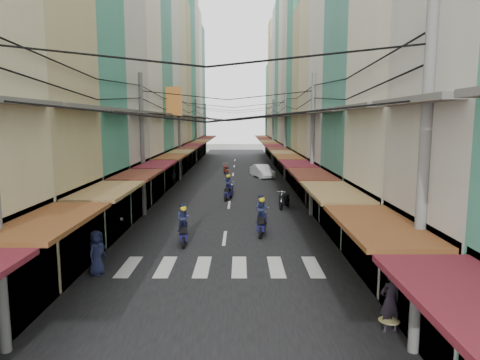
{
  "coord_description": "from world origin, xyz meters",
  "views": [
    {
      "loc": [
        0.74,
        -21.62,
        5.54
      ],
      "look_at": [
        0.72,
        3.46,
        2.03
      ],
      "focal_mm": 32.0,
      "sensor_mm": 36.0,
      "label": 1
    }
  ],
  "objects_px": {
    "bicycle": "(354,234)",
    "traffic_sign": "(333,190)",
    "market_umbrella": "(367,199)",
    "white_car": "(262,178)"
  },
  "relations": [
    {
      "from": "bicycle",
      "to": "traffic_sign",
      "type": "bearing_deg",
      "value": 50.22
    },
    {
      "from": "traffic_sign",
      "to": "market_umbrella",
      "type": "bearing_deg",
      "value": -81.9
    },
    {
      "from": "bicycle",
      "to": "market_umbrella",
      "type": "bearing_deg",
      "value": -163.6
    },
    {
      "from": "bicycle",
      "to": "market_umbrella",
      "type": "distance_m",
      "value": 3.47
    },
    {
      "from": "market_umbrella",
      "to": "traffic_sign",
      "type": "relative_size",
      "value": 0.94
    },
    {
      "from": "bicycle",
      "to": "white_car",
      "type": "bearing_deg",
      "value": 30.36
    },
    {
      "from": "market_umbrella",
      "to": "white_car",
      "type": "bearing_deg",
      "value": 97.87
    },
    {
      "from": "bicycle",
      "to": "traffic_sign",
      "type": "height_order",
      "value": "traffic_sign"
    },
    {
      "from": "white_car",
      "to": "bicycle",
      "type": "height_order",
      "value": "white_car"
    },
    {
      "from": "bicycle",
      "to": "market_umbrella",
      "type": "height_order",
      "value": "market_umbrella"
    }
  ]
}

